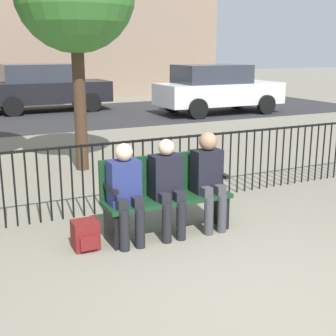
{
  "coord_description": "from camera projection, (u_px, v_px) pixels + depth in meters",
  "views": [
    {
      "loc": [
        -2.24,
        -2.99,
        2.11
      ],
      "look_at": [
        0.0,
        1.65,
        0.8
      ],
      "focal_mm": 50.0,
      "sensor_mm": 36.0,
      "label": 1
    }
  ],
  "objects": [
    {
      "name": "parked_car_2",
      "position": [
        217.0,
        88.0,
        15.58
      ],
      "size": [
        4.2,
        1.94,
        1.62
      ],
      "color": "silver",
      "rests_on": "ground"
    },
    {
      "name": "parked_car_0",
      "position": [
        45.0,
        87.0,
        16.16
      ],
      "size": [
        4.2,
        1.94,
        1.62
      ],
      "color": "black",
      "rests_on": "ground"
    },
    {
      "name": "seated_person_0",
      "position": [
        126.0,
        189.0,
        5.09
      ],
      "size": [
        0.34,
        0.39,
        1.14
      ],
      "color": "black",
      "rests_on": "ground"
    },
    {
      "name": "street_surface",
      "position": [
        24.0,
        119.0,
        14.54
      ],
      "size": [
        24.0,
        6.0,
        0.01
      ],
      "color": "#2B2B2D",
      "rests_on": "ground"
    },
    {
      "name": "ground_plane",
      "position": [
        250.0,
        299.0,
        4.08
      ],
      "size": [
        80.0,
        80.0,
        0.0
      ],
      "primitive_type": "plane",
      "color": "gray"
    },
    {
      "name": "fence_railing",
      "position": [
        134.0,
        169.0,
        6.27
      ],
      "size": [
        9.01,
        0.03,
        0.95
      ],
      "color": "black",
      "rests_on": "ground"
    },
    {
      "name": "park_bench",
      "position": [
        165.0,
        192.0,
        5.47
      ],
      "size": [
        1.51,
        0.45,
        0.92
      ],
      "color": "#14381E",
      "rests_on": "ground"
    },
    {
      "name": "seated_person_1",
      "position": [
        168.0,
        183.0,
        5.3
      ],
      "size": [
        0.34,
        0.39,
        1.14
      ],
      "color": "black",
      "rests_on": "ground"
    },
    {
      "name": "seated_person_2",
      "position": [
        209.0,
        175.0,
        5.53
      ],
      "size": [
        0.34,
        0.39,
        1.18
      ],
      "color": "#3D3D42",
      "rests_on": "ground"
    },
    {
      "name": "backpack",
      "position": [
        86.0,
        235.0,
        5.06
      ],
      "size": [
        0.27,
        0.27,
        0.32
      ],
      "color": "maroon",
      "rests_on": "ground"
    }
  ]
}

